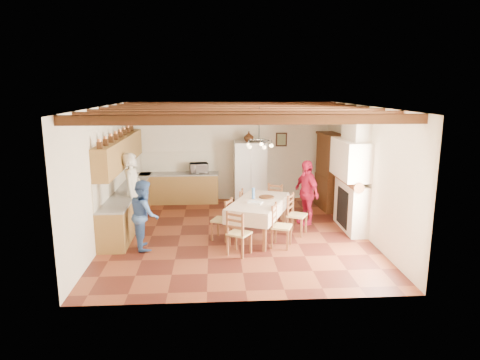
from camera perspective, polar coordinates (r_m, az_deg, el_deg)
The scene contains 31 objects.
floor at distance 10.24m, azimuth -0.46°, elevation -7.27°, with size 6.00×6.50×0.02m, color #491B13.
ceiling at distance 9.65m, azimuth -0.49°, elevation 9.86°, with size 6.00×6.50×0.02m, color silver.
wall_back at distance 13.05m, azimuth -1.26°, elevation 3.85°, with size 6.00×0.02×3.00m, color #F6E8CD.
wall_front at distance 6.68m, azimuth 1.08°, elevation -4.46°, with size 6.00×0.02×3.00m, color #F6E8CD.
wall_left at distance 10.13m, azimuth -17.73°, elevation 0.78°, with size 0.02×6.50×3.00m, color #F6E8CD.
wall_right at distance 10.44m, azimuth 16.26°, elevation 1.20°, with size 0.02×6.50×3.00m, color #F6E8CD.
ceiling_beams at distance 9.66m, azimuth -0.49°, elevation 9.27°, with size 6.00×6.30×0.16m, color #36220E, non-canonical shape.
lower_cabinets_left at distance 11.31m, azimuth -14.58°, elevation -3.44°, with size 0.60×4.30×0.86m, color brown.
lower_cabinets_back at distance 12.98m, azimuth -8.04°, elevation -1.13°, with size 2.30×0.60×0.86m, color brown.
countertop_left at distance 11.19m, azimuth -14.71°, elevation -1.22°, with size 0.62×4.30×0.04m, color gray.
countertop_back at distance 12.88m, azimuth -8.10°, elevation 0.82°, with size 2.34×0.62×0.04m, color gray.
backsplash_left at distance 11.19m, azimuth -16.23°, elevation 0.36°, with size 0.03×4.30×0.60m, color beige.
backsplash_back at distance 13.10m, azimuth -8.05°, elevation 2.44°, with size 2.30×0.03×0.60m, color beige.
upper_cabinets at distance 11.04m, azimuth -15.62°, elevation 3.67°, with size 0.35×4.20×0.70m, color brown.
fireplace at distance 10.55m, azimuth 14.38°, elevation 0.87°, with size 0.56×1.60×2.80m, color beige, non-canonical shape.
wall_picture at distance 13.12m, azimuth 5.54°, elevation 5.39°, with size 0.34×0.03×0.42m, color black.
refrigerator at distance 12.66m, azimuth 1.34°, elevation 0.96°, with size 0.93×0.76×1.86m, color white.
hutch at distance 12.36m, azimuth 11.83°, elevation 1.13°, with size 0.50×1.19×2.16m, color #361D0B, non-canonical shape.
dining_table at distance 9.90m, azimuth 2.47°, elevation -3.23°, with size 1.69×2.20×0.86m.
chandelier at distance 9.61m, azimuth 2.55°, elevation 5.29°, with size 0.47×0.47×0.03m, color black.
chair_left_near at distance 9.78m, azimuth -2.45°, elevation -5.22°, with size 0.42×0.40×0.96m, color brown, non-canonical shape.
chair_left_far at distance 10.59m, azimuth -0.75°, elevation -3.82°, with size 0.42×0.40×0.96m, color brown, non-canonical shape.
chair_right_near at distance 9.36m, azimuth 5.56°, elevation -6.08°, with size 0.42×0.40×0.96m, color brown, non-canonical shape.
chair_right_far at distance 10.20m, azimuth 7.62°, elevation -4.58°, with size 0.42×0.40×0.96m, color brown, non-canonical shape.
chair_end_near at distance 8.90m, azimuth -0.11°, elevation -7.00°, with size 0.42×0.40×0.96m, color brown, non-canonical shape.
chair_end_far at distance 11.09m, azimuth 4.40°, elevation -3.11°, with size 0.42×0.40×0.96m, color brown, non-canonical shape.
person_man at distance 10.48m, azimuth -14.04°, elevation -1.66°, with size 0.70×0.46×1.92m, color silver.
person_woman_blue at distance 9.41m, azimuth -12.63°, elevation -4.50°, with size 0.73×0.57×1.50m, color #3E63A7.
person_woman_red at distance 10.91m, azimuth 8.83°, elevation -1.63°, with size 0.96×0.40×1.64m, color #BA1638.
microwave at distance 12.81m, azimuth -5.50°, elevation 1.59°, with size 0.54×0.36×0.30m, color silver.
fridge_vase at distance 12.49m, azimuth 1.18°, elevation 5.81°, with size 0.29×0.29×0.30m, color #361D0B.
Camera 1 is at (-0.53, -9.63, 3.44)m, focal length 32.00 mm.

